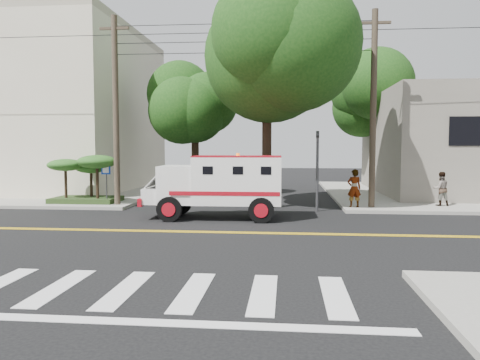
# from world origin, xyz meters

# --- Properties ---
(ground) EXTENTS (100.00, 100.00, 0.00)m
(ground) POSITION_xyz_m (0.00, 0.00, 0.00)
(ground) COLOR black
(ground) RESTS_ON ground
(sidewalk_ne) EXTENTS (17.00, 17.00, 0.15)m
(sidewalk_ne) POSITION_xyz_m (13.50, 13.50, 0.07)
(sidewalk_ne) COLOR gray
(sidewalk_ne) RESTS_ON ground
(sidewalk_nw) EXTENTS (17.00, 17.00, 0.15)m
(sidewalk_nw) POSITION_xyz_m (-13.50, 13.50, 0.07)
(sidewalk_nw) COLOR gray
(sidewalk_nw) RESTS_ON ground
(building_left) EXTENTS (16.00, 14.00, 10.00)m
(building_left) POSITION_xyz_m (-15.50, 15.00, 5.15)
(building_left) COLOR beige
(building_left) RESTS_ON sidewalk_nw
(utility_pole_left) EXTENTS (0.28, 0.28, 9.00)m
(utility_pole_left) POSITION_xyz_m (-5.60, 6.00, 4.50)
(utility_pole_left) COLOR #382D23
(utility_pole_left) RESTS_ON ground
(utility_pole_right) EXTENTS (0.28, 0.28, 9.00)m
(utility_pole_right) POSITION_xyz_m (6.30, 6.20, 4.50)
(utility_pole_right) COLOR #382D23
(utility_pole_right) RESTS_ON ground
(tree_main) EXTENTS (6.08, 5.70, 9.85)m
(tree_main) POSITION_xyz_m (1.94, 6.21, 7.20)
(tree_main) COLOR black
(tree_main) RESTS_ON ground
(tree_left) EXTENTS (4.48, 4.20, 7.70)m
(tree_left) POSITION_xyz_m (-2.68, 11.79, 5.73)
(tree_left) COLOR black
(tree_left) RESTS_ON ground
(tree_right) EXTENTS (4.80, 4.50, 8.20)m
(tree_right) POSITION_xyz_m (8.84, 15.77, 6.09)
(tree_right) COLOR black
(tree_right) RESTS_ON ground
(traffic_signal) EXTENTS (0.15, 0.18, 3.60)m
(traffic_signal) POSITION_xyz_m (3.80, 5.60, 2.23)
(traffic_signal) COLOR #3F3F42
(traffic_signal) RESTS_ON ground
(accessibility_sign) EXTENTS (0.45, 0.10, 2.02)m
(accessibility_sign) POSITION_xyz_m (-6.20, 6.17, 1.37)
(accessibility_sign) COLOR #3F3F42
(accessibility_sign) RESTS_ON ground
(palm_planter) EXTENTS (3.52, 2.63, 2.36)m
(palm_planter) POSITION_xyz_m (-7.44, 6.62, 1.65)
(palm_planter) COLOR #1E3314
(palm_planter) RESTS_ON sidewalk_nw
(armored_truck) EXTENTS (5.61, 2.35, 2.54)m
(armored_truck) POSITION_xyz_m (-0.23, 3.08, 1.44)
(armored_truck) COLOR white
(armored_truck) RESTS_ON ground
(pedestrian_a) EXTENTS (0.69, 0.50, 1.73)m
(pedestrian_a) POSITION_xyz_m (5.50, 6.08, 1.02)
(pedestrian_a) COLOR gray
(pedestrian_a) RESTS_ON sidewalk_ne
(pedestrian_b) EXTENTS (0.82, 0.66, 1.58)m
(pedestrian_b) POSITION_xyz_m (9.59, 7.01, 0.94)
(pedestrian_b) COLOR gray
(pedestrian_b) RESTS_ON sidewalk_ne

